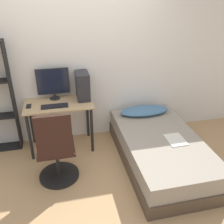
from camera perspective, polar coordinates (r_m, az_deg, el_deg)
name	(u,v)px	position (r m, az deg, el deg)	size (l,w,h in m)	color
ground_plane	(98,190)	(3.35, -3.33, -17.31)	(14.00, 14.00, 0.00)	tan
wall_back	(80,65)	(3.94, -7.34, 10.72)	(8.00, 0.05, 2.50)	silver
desk	(59,111)	(3.86, -11.96, 0.19)	(1.01, 0.57, 0.77)	tan
office_chair	(57,155)	(3.31, -12.52, -9.51)	(0.54, 0.54, 1.04)	black
bed	(160,149)	(3.73, 10.87, -8.32)	(1.07, 1.97, 0.43)	#4C3D2D
pillow	(144,111)	(4.17, 7.39, 0.32)	(0.82, 0.36, 0.11)	teal
magazine	(176,140)	(3.58, 14.34, -6.14)	(0.24, 0.32, 0.01)	silver
monitor	(53,83)	(3.87, -13.31, 6.57)	(0.49, 0.16, 0.48)	black
keyboard	(55,106)	(3.69, -12.98, 1.31)	(0.38, 0.13, 0.02)	black
pc_tower	(83,86)	(3.82, -6.68, 5.98)	(0.19, 0.34, 0.42)	#232328
phone	(29,106)	(3.81, -18.48, 1.29)	(0.07, 0.14, 0.01)	black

